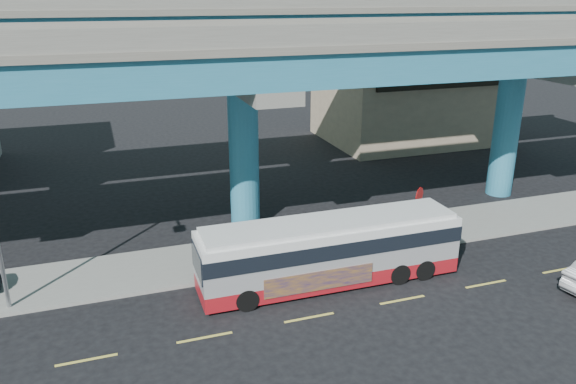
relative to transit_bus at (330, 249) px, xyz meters
name	(u,v)px	position (x,y,z in m)	size (l,w,h in m)	color
ground	(306,314)	(-1.80, -2.01, -1.56)	(120.00, 120.00, 0.00)	black
sidewalk	(265,253)	(-1.80, 3.49, -1.49)	(70.00, 4.00, 0.15)	gray
lane_markings	(309,318)	(-1.80, -2.31, -1.56)	(58.00, 0.12, 0.01)	#D8C64C
viaduct	(240,48)	(-1.80, 7.10, 7.58)	(52.00, 12.40, 11.70)	teal
building_beige	(412,97)	(16.20, 20.97, 1.95)	(14.00, 10.23, 7.00)	tan
transit_bus	(330,249)	(0.00, 0.00, 0.00)	(11.15, 2.46, 2.85)	maroon
stop_sign	(419,202)	(5.50, 2.17, 0.64)	(0.71, 0.51, 2.81)	gray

